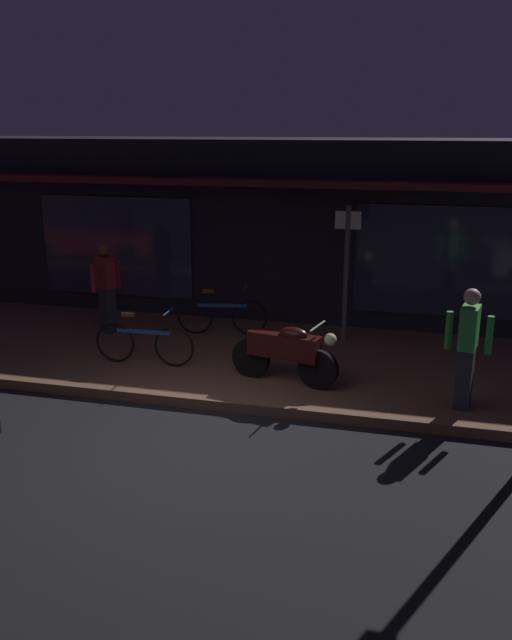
{
  "coord_description": "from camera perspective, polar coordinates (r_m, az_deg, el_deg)",
  "views": [
    {
      "loc": [
        2.74,
        -7.05,
        3.85
      ],
      "look_at": [
        0.36,
        2.4,
        0.95
      ],
      "focal_mm": 36.79,
      "sensor_mm": 36.0,
      "label": 1
    }
  ],
  "objects": [
    {
      "name": "bicycle_extra",
      "position": [
        10.64,
        -9.71,
        -1.98
      ],
      "size": [
        1.66,
        0.42,
        0.91
      ],
      "color": "black",
      "rests_on": "sidewalk_slab"
    },
    {
      "name": "ground_plane",
      "position": [
        8.49,
        -6.44,
        -10.51
      ],
      "size": [
        60.0,
        60.0,
        0.0
      ],
      "primitive_type": "plane",
      "color": "black"
    },
    {
      "name": "sign_post",
      "position": [
        11.53,
        7.87,
        4.71
      ],
      "size": [
        0.44,
        0.09,
        2.4
      ],
      "color": "#47474C",
      "rests_on": "sidewalk_slab"
    },
    {
      "name": "storefront_building",
      "position": [
        13.87,
        2.59,
        8.07
      ],
      "size": [
        18.0,
        3.3,
        3.6
      ],
      "color": "black",
      "rests_on": "ground_plane"
    },
    {
      "name": "person_photographer",
      "position": [
        12.31,
        -12.9,
        2.9
      ],
      "size": [
        0.44,
        0.56,
        1.67
      ],
      "color": "#28232D",
      "rests_on": "sidewalk_slab"
    },
    {
      "name": "motorcycle",
      "position": [
        9.71,
        2.63,
        -2.71
      ],
      "size": [
        1.68,
        0.64,
        0.97
      ],
      "color": "black",
      "rests_on": "sidewalk_slab"
    },
    {
      "name": "bicycle_parked",
      "position": [
        12.02,
        -2.96,
        0.4
      ],
      "size": [
        1.64,
        0.46,
        0.91
      ],
      "color": "black",
      "rests_on": "sidewalk_slab"
    },
    {
      "name": "sidewalk_slab",
      "position": [
        11.08,
        -1.06,
        -3.35
      ],
      "size": [
        18.0,
        4.0,
        0.15
      ],
      "primitive_type": "cube",
      "color": "brown",
      "rests_on": "ground_plane"
    },
    {
      "name": "person_bystander",
      "position": [
        9.16,
        17.91,
        -2.2
      ],
      "size": [
        0.62,
        0.42,
        1.67
      ],
      "color": "#28232D",
      "rests_on": "sidewalk_slab"
    }
  ]
}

